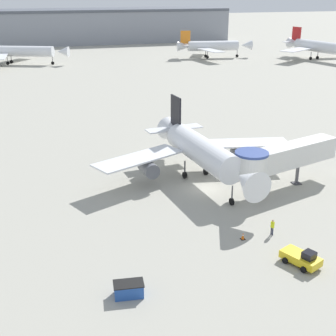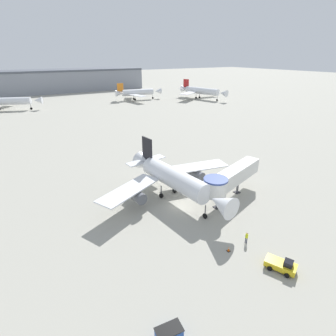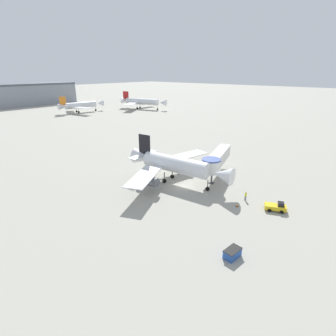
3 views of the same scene
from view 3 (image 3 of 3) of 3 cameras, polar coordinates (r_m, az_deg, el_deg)
ground_plane at (r=57.67m, az=3.26°, el=-4.01°), size 800.00×800.00×0.00m
main_airplane at (r=58.33m, az=1.21°, el=0.77°), size 29.13×25.04×9.92m
jet_bridge at (r=61.73m, az=10.52°, el=1.78°), size 15.99×7.40×6.11m
pushback_tug_yellow at (r=51.74m, az=22.44°, el=-7.79°), size 3.19×4.13×1.72m
service_container_blue at (r=38.36m, az=13.83°, el=-17.56°), size 2.75×1.80×1.26m
traffic_cone_near_nose at (r=50.95m, az=14.83°, el=-7.76°), size 0.46×0.46×0.76m
traffic_cone_apron_front at (r=51.91m, az=21.98°, el=-8.17°), size 0.38×0.38×0.63m
ground_crew_marshaller at (r=53.37m, az=16.55°, el=-5.76°), size 0.32×0.40×1.83m
background_jet_orange_tail at (r=168.92m, az=-18.66°, el=12.85°), size 27.99×28.24×9.82m
background_jet_red_tail at (r=176.82m, az=-5.87°, el=14.20°), size 32.65×32.89×10.70m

